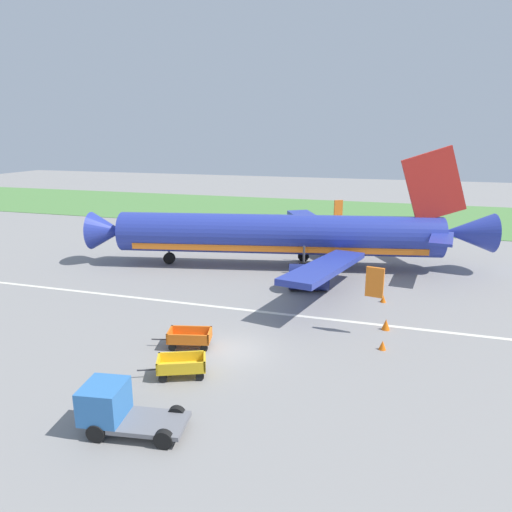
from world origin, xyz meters
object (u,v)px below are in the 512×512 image
(baggage_cart_nearest, at_px, (181,366))
(traffic_cone_near_plane, at_px, (382,345))
(service_truck_beside_carts, at_px, (116,407))
(baggage_cart_second_in_row, at_px, (189,338))
(airplane, at_px, (288,235))
(traffic_cone_by_carts, at_px, (383,299))
(traffic_cone_mid_apron, at_px, (386,324))

(baggage_cart_nearest, distance_m, traffic_cone_near_plane, 11.76)
(service_truck_beside_carts, bearing_deg, baggage_cart_second_in_row, 92.75)
(baggage_cart_nearest, relative_size, service_truck_beside_carts, 0.77)
(baggage_cart_nearest, xyz_separation_m, traffic_cone_near_plane, (9.96, 6.24, -0.32))
(service_truck_beside_carts, bearing_deg, baggage_cart_nearest, 82.65)
(airplane, relative_size, service_truck_beside_carts, 8.14)
(traffic_cone_by_carts, bearing_deg, baggage_cart_nearest, -123.83)
(baggage_cart_second_in_row, relative_size, traffic_cone_mid_apron, 5.06)
(airplane, distance_m, baggage_cart_nearest, 21.94)
(baggage_cart_nearest, xyz_separation_m, service_truck_beside_carts, (-0.64, -4.99, 0.50))
(airplane, relative_size, traffic_cone_near_plane, 65.97)
(traffic_cone_near_plane, relative_size, traffic_cone_by_carts, 1.01)
(traffic_cone_near_plane, bearing_deg, airplane, 120.88)
(traffic_cone_mid_apron, relative_size, traffic_cone_by_carts, 1.27)
(traffic_cone_mid_apron, distance_m, traffic_cone_by_carts, 5.21)
(service_truck_beside_carts, height_order, traffic_cone_by_carts, service_truck_beside_carts)
(baggage_cart_second_in_row, relative_size, traffic_cone_by_carts, 6.43)
(airplane, bearing_deg, service_truck_beside_carts, -92.78)
(baggage_cart_nearest, height_order, traffic_cone_near_plane, baggage_cart_nearest)
(airplane, xyz_separation_m, baggage_cart_nearest, (-0.66, -21.79, -2.45))
(airplane, distance_m, service_truck_beside_carts, 26.89)
(baggage_cart_second_in_row, distance_m, service_truck_beside_carts, 8.28)
(airplane, xyz_separation_m, service_truck_beside_carts, (-1.30, -26.78, -1.95))
(traffic_cone_mid_apron, bearing_deg, traffic_cone_near_plane, -91.77)
(traffic_cone_near_plane, xyz_separation_m, traffic_cone_by_carts, (-0.25, 8.24, -0.00))
(traffic_cone_mid_apron, bearing_deg, airplane, 126.90)
(baggage_cart_nearest, relative_size, traffic_cone_near_plane, 6.27)
(baggage_cart_nearest, height_order, traffic_cone_by_carts, baggage_cart_nearest)
(baggage_cart_nearest, xyz_separation_m, baggage_cart_second_in_row, (-1.04, 3.27, 0.00))
(baggage_cart_nearest, height_order, traffic_cone_mid_apron, baggage_cart_nearest)
(airplane, distance_m, baggage_cart_second_in_row, 18.76)
(baggage_cart_second_in_row, xyz_separation_m, service_truck_beside_carts, (0.40, -8.26, 0.50))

